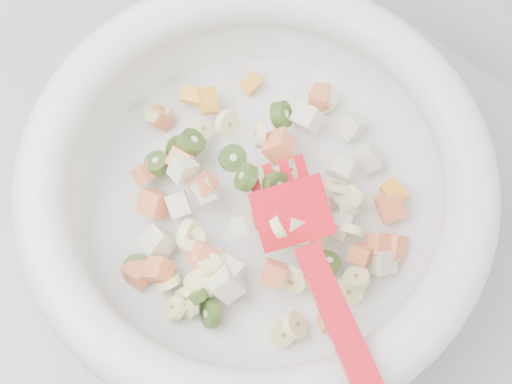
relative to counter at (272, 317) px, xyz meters
The scene contains 2 objects.
counter is the anchor object (origin of this frame).
mixing_bowl 0.51m from the counter, behind, with size 0.46×0.42×0.16m.
Camera 1 is at (0.10, 1.29, 1.50)m, focal length 45.00 mm.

